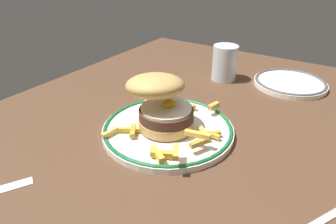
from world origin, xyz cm
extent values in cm
cube|color=#503523|center=(0.00, 0.00, -2.00)|extent=(125.34, 86.24, 4.00)
cylinder|color=white|center=(3.66, 1.65, 0.60)|extent=(25.74, 25.74, 1.20)
torus|color=#196033|center=(3.66, 1.65, 1.20)|extent=(25.34, 25.34, 0.80)
cylinder|color=tan|center=(3.28, 1.80, 2.50)|extent=(10.78, 10.78, 1.80)
cylinder|color=#46291D|center=(3.28, 1.80, 4.35)|extent=(10.49, 10.49, 1.91)
cylinder|color=white|center=(3.28, 1.80, 5.56)|extent=(9.65, 9.65, 0.50)
ellipsoid|color=yellow|center=(4.06, 1.74, 6.23)|extent=(2.60, 2.60, 1.40)
ellipsoid|color=tan|center=(2.90, 3.99, 9.83)|extent=(15.85, 15.75, 5.97)
cube|color=gold|center=(-4.85, 9.04, 1.97)|extent=(3.60, 1.14, 0.74)
cube|color=gold|center=(-2.11, 6.65, 1.96)|extent=(2.76, 3.93, 0.72)
cube|color=gold|center=(4.21, -5.80, 2.09)|extent=(3.27, 3.67, 0.98)
cube|color=gold|center=(8.67, 7.35, 1.97)|extent=(2.82, 2.39, 0.74)
cube|color=#EEB44A|center=(0.85, -6.24, 3.81)|extent=(1.73, 4.69, 0.88)
cube|color=gold|center=(-0.09, -7.15, 2.98)|extent=(3.86, 2.44, 0.92)
cube|color=gold|center=(13.45, -3.40, 3.08)|extent=(3.04, 1.61, 0.99)
cube|color=gold|center=(4.71, -6.99, 1.99)|extent=(0.81, 3.66, 0.77)
cube|color=gold|center=(-5.09, -3.25, 2.10)|extent=(2.85, 4.54, 0.99)
cube|color=gold|center=(9.28, 11.04, 1.96)|extent=(4.26, 3.32, 0.72)
cube|color=gold|center=(-5.31, -5.68, 3.77)|extent=(3.58, 2.57, 0.87)
cube|color=gold|center=(11.68, 1.98, 2.09)|extent=(2.86, 3.75, 0.97)
cube|color=gold|center=(11.90, 6.88, 2.00)|extent=(4.15, 2.44, 0.80)
cube|color=gold|center=(-2.12, 5.71, 2.05)|extent=(3.79, 2.89, 0.90)
cube|color=gold|center=(-5.60, -2.32, 2.10)|extent=(3.11, 3.90, 0.99)
cube|color=gold|center=(5.10, -7.29, 2.01)|extent=(2.64, 2.74, 0.82)
cylinder|color=silver|center=(35.30, 3.77, 4.73)|extent=(6.73, 6.73, 9.47)
cylinder|color=silver|center=(35.30, 3.77, 2.72)|extent=(6.19, 6.19, 5.43)
cylinder|color=white|center=(40.56, -12.95, 0.60)|extent=(18.50, 18.50, 1.20)
torus|color=#4C4C51|center=(40.56, -12.95, 1.20)|extent=(18.10, 18.10, 0.80)
cube|color=silver|center=(-3.06, -27.86, 0.18)|extent=(9.29, 5.61, 0.36)
camera|label=1|loc=(-38.21, -25.52, 31.92)|focal=31.90mm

